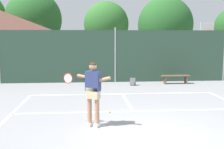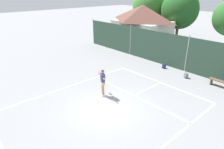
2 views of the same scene
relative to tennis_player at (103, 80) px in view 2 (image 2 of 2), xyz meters
The scene contains 10 objects.
ground_plane 2.02m from the tennis_player, 34.19° to the right, with size 120.00×120.00×0.00m, color gray.
court_markings 1.80m from the tennis_player, 12.13° to the right, with size 8.30×11.10×0.01m.
chainlink_fence 8.18m from the tennis_player, 80.19° to the left, with size 26.09×0.09×3.13m.
clubhouse_building 14.36m from the tennis_player, 120.31° to the left, with size 7.00×5.06×4.83m.
treeline_backdrop 16.98m from the tennis_player, 92.33° to the left, with size 26.98×4.52×6.77m.
tennis_player is the anchor object (origin of this frame).
tennis_ball 1.88m from the tennis_player, 67.74° to the left, with size 0.07×0.07×0.07m, color #CCE033.
backpack_navy 7.34m from the tennis_player, 91.61° to the left, with size 0.29×0.25×0.46m.
backpack_grey 7.22m from the tennis_player, 71.89° to the left, with size 0.33×0.32×0.46m.
courtside_bench 8.57m from the tennis_player, 56.72° to the left, with size 1.60×0.36×0.48m.
Camera 2 is at (7.79, -6.50, 6.58)m, focal length 32.13 mm.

